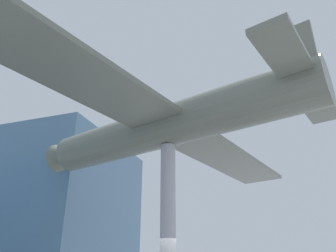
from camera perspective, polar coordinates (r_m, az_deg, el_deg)
name	(u,v)px	position (r m, az deg, el deg)	size (l,w,h in m)	color
glass_pavilion_right	(42,217)	(23.99, -21.11, -14.58)	(9.31, 10.35, 10.18)	slate
support_pylon_central	(168,226)	(11.55, 0.00, -17.04)	(0.54, 0.54, 5.81)	#B7B7BC
suspended_airplane	(166,126)	(12.61, -0.35, -0.04)	(19.66, 13.05, 3.04)	slate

